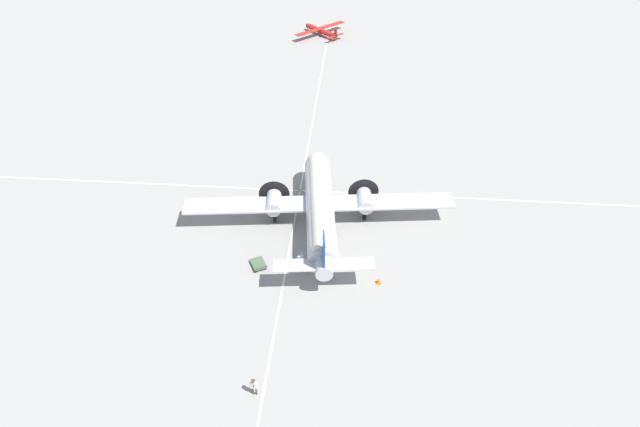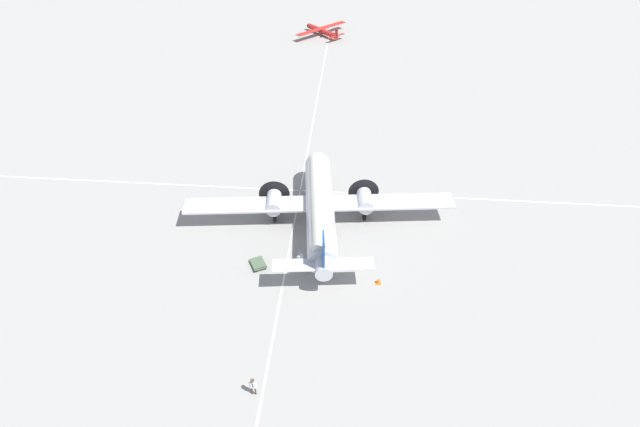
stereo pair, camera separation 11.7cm
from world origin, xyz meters
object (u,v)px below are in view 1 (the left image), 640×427
Objects in this scene: suitcase_near_door at (291,266)px; baggage_cart at (258,264)px; airliner_main at (320,204)px; ramp_agent at (300,258)px; light_aircraft_distant at (321,31)px; traffic_cone at (379,281)px; passenger_boarding at (312,259)px; suitcase_upright_spare at (284,266)px; crew_foreground at (254,386)px.

baggage_cart is at bearing 89.39° from suitcase_near_door.
ramp_agent is at bearing 161.95° from airliner_main.
light_aircraft_distant is at bearing -29.10° from baggage_cart.
suitcase_near_door is at bearing 81.11° from traffic_cone.
airliner_main is at bearing -78.06° from passenger_boarding.
ramp_agent is at bearing -85.02° from suitcase_near_door.
passenger_boarding is 2.58m from suitcase_upright_spare.
airliner_main is 7.21m from suitcase_upright_spare.
ramp_agent is 2.90× the size of suitcase_upright_spare.
light_aircraft_distant is at bearing -72.15° from passenger_boarding.
crew_foreground is at bearing 177.96° from suitcase_upright_spare.
traffic_cone is (-1.26, -10.75, 0.02)m from baggage_cart.
crew_foreground is 0.19× the size of light_aircraft_distant.
light_aircraft_distant is (71.57, 0.74, -0.21)m from crew_foreground.
baggage_cart is (-6.22, 5.06, -2.30)m from airliner_main.
crew_foreground is 0.93× the size of passenger_boarding.
airliner_main is at bearing -67.07° from baggage_cart.
traffic_cone is at bearing 143.25° from light_aircraft_distant.
ramp_agent is 7.12m from traffic_cone.
light_aircraft_distant is (59.11, 1.19, 0.55)m from suitcase_upright_spare.
airliner_main reaches higher than crew_foreground.
baggage_cart is 59.04m from light_aircraft_distant.
baggage_cart reaches higher than suitcase_near_door.
suitcase_near_door is (-0.17, 1.90, -0.93)m from passenger_boarding.
light_aircraft_distant reaches higher than suitcase_upright_spare.
airliner_main is 19.08m from crew_foreground.
airliner_main reaches higher than traffic_cone.
passenger_boarding reaches higher than crew_foreground.
airliner_main is 6.25m from passenger_boarding.
passenger_boarding is 2.12m from suitcase_near_door.
suitcase_upright_spare is at bearing -119.86° from baggage_cart.
passenger_boarding is (-6.08, 0.25, -1.43)m from airliner_main.
crew_foreground is (-18.76, 3.13, -1.51)m from airliner_main.
suitcase_near_door is 7.93m from traffic_cone.
airliner_main is 13.94× the size of ramp_agent.
crew_foreground reaches higher than suitcase_near_door.
suitcase_near_door is 0.73× the size of suitcase_upright_spare.
suitcase_near_door is (-6.25, 2.15, -2.36)m from airliner_main.
ramp_agent is 0.94× the size of baggage_cart.
suitcase_near_door is at bearing 153.19° from ramp_agent.
baggage_cart is at bearing 133.08° from light_aircraft_distant.
airliner_main is at bearing 138.43° from light_aircraft_distant.
suitcase_near_door is at bearing 19.50° from passenger_boarding.
suitcase_upright_spare is (-0.13, 1.44, -0.88)m from ramp_agent.
ramp_agent is 1.33m from suitcase_near_door.
traffic_cone is at bearing -42.44° from ramp_agent.
crew_foreground is at bearing 141.99° from traffic_cone.
crew_foreground is 3.58× the size of suitcase_near_door.
baggage_cart is 3.22× the size of traffic_cone.
ramp_agent is at bearing -117.24° from baggage_cart.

